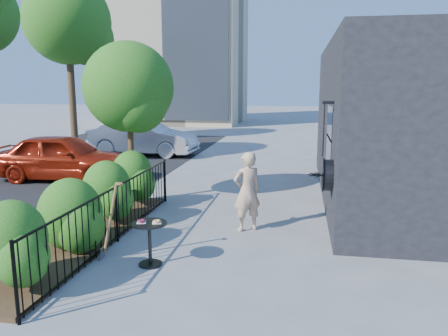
% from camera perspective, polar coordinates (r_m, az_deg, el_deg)
% --- Properties ---
extents(ground, '(120.00, 120.00, 0.00)m').
position_cam_1_polar(ground, '(8.21, -3.89, -10.17)').
color(ground, gray).
rests_on(ground, ground).
extents(shop_building, '(6.22, 9.00, 4.00)m').
position_cam_1_polar(shop_building, '(12.52, 26.92, 5.29)').
color(shop_building, black).
rests_on(shop_building, ground).
extents(fence, '(0.05, 6.05, 1.10)m').
position_cam_1_polar(fence, '(8.51, -13.85, -5.74)').
color(fence, black).
rests_on(fence, ground).
extents(planting_bed, '(1.30, 6.00, 0.08)m').
position_cam_1_polar(planting_bed, '(8.96, -17.85, -8.61)').
color(planting_bed, '#382616').
rests_on(planting_bed, ground).
extents(shrubs, '(1.10, 5.60, 1.24)m').
position_cam_1_polar(shrubs, '(8.81, -17.22, -4.41)').
color(shrubs, '#1B5D15').
rests_on(shrubs, ground).
extents(patio_tree, '(2.20, 2.20, 3.94)m').
position_cam_1_polar(patio_tree, '(11.00, -12.10, 9.61)').
color(patio_tree, '#3F2B19').
rests_on(patio_tree, ground).
extents(street_tree_far, '(4.40, 4.40, 8.28)m').
position_cam_1_polar(street_tree_far, '(24.63, -19.65, 17.02)').
color(street_tree_far, '#3F2B19').
rests_on(street_tree_far, ground).
extents(cafe_table, '(0.58, 0.58, 0.78)m').
position_cam_1_polar(cafe_table, '(7.33, -9.70, -8.72)').
color(cafe_table, black).
rests_on(cafe_table, ground).
extents(woman, '(0.71, 0.64, 1.63)m').
position_cam_1_polar(woman, '(8.86, 3.03, -3.09)').
color(woman, tan).
rests_on(woman, ground).
extents(shovel, '(0.47, 0.18, 1.39)m').
position_cam_1_polar(shovel, '(7.64, -14.80, -7.26)').
color(shovel, brown).
rests_on(shovel, ground).
extents(car_red, '(4.41, 2.00, 1.47)m').
position_cam_1_polar(car_red, '(14.57, -20.16, 1.36)').
color(car_red, '#981F0C').
rests_on(car_red, ground).
extents(car_silver, '(4.69, 1.88, 1.51)m').
position_cam_1_polar(car_silver, '(19.02, -10.51, 3.92)').
color(car_silver, '#B5B5BA').
rests_on(car_silver, ground).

